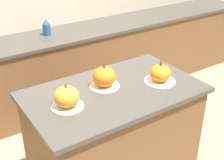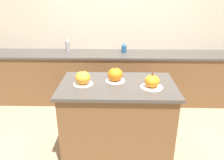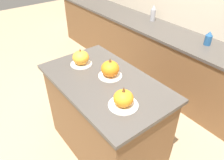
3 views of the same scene
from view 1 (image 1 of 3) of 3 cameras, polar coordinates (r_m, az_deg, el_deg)
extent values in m
cube|color=brown|center=(2.54, 0.29, -11.41)|extent=(1.23, 0.70, 0.90)
cube|color=#47423D|center=(2.27, 0.32, -2.25)|extent=(1.29, 0.76, 0.03)
cube|color=brown|center=(3.63, -12.31, 0.54)|extent=(6.00, 0.56, 0.86)
cube|color=#47423D|center=(3.45, -13.06, 7.17)|extent=(6.00, 0.60, 0.03)
cylinder|color=silver|center=(2.09, -8.16, -4.79)|extent=(0.22, 0.22, 0.01)
ellipsoid|color=orange|center=(2.05, -8.30, -3.03)|extent=(0.17, 0.17, 0.14)
cone|color=brown|center=(2.01, -8.46, -0.95)|extent=(0.02, 0.02, 0.04)
cylinder|color=silver|center=(2.31, -1.41, -1.09)|extent=(0.22, 0.22, 0.01)
ellipsoid|color=orange|center=(2.27, -1.43, 0.64)|extent=(0.17, 0.17, 0.15)
cone|color=brown|center=(2.23, -1.46, 2.68)|extent=(0.03, 0.03, 0.04)
cylinder|color=silver|center=(2.40, 8.70, -0.22)|extent=(0.24, 0.24, 0.01)
ellipsoid|color=orange|center=(2.37, 8.82, 1.26)|extent=(0.16, 0.16, 0.13)
cone|color=brown|center=(2.33, 8.97, 3.13)|extent=(0.03, 0.03, 0.05)
cylinder|color=#235184|center=(3.52, -11.86, 9.04)|extent=(0.09, 0.09, 0.12)
cone|color=#235184|center=(3.49, -12.00, 10.38)|extent=(0.08, 0.08, 0.05)
camera|label=2|loc=(1.25, 82.05, -4.40)|focal=35.00mm
camera|label=3|loc=(2.52, 44.48, 21.42)|focal=35.00mm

